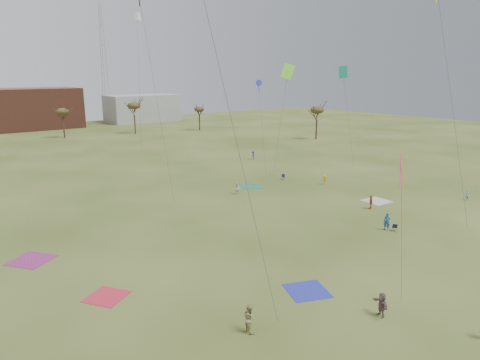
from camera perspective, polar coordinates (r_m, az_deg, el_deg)
ground at (r=40.97m, az=10.58°, el=-10.69°), size 260.00×260.00×0.00m
flyer_near_right at (r=50.79m, az=18.46°, el=-5.12°), size 0.73×0.84×1.93m
spectator_fore_a at (r=57.93m, az=16.55°, el=-2.76°), size 1.04×1.00×1.73m
spectator_fore_b at (r=30.58m, az=1.24°, el=-17.42°), size 0.91×1.08×1.96m
spectator_fore_c at (r=33.78m, az=17.81°, el=-15.07°), size 1.07×1.73×1.78m
flyer_mid_b at (r=68.57m, az=10.88°, el=0.01°), size 0.70×1.04×1.50m
flyer_mid_c at (r=66.67m, az=27.29°, el=-1.74°), size 0.60×0.49×1.42m
spectator_mid_e at (r=62.01m, az=-0.37°, el=-1.11°), size 1.02×1.05×1.70m
flyer_far_c at (r=86.78m, az=1.70°, el=3.21°), size 1.09×1.26×1.69m
blanket_red at (r=36.56m, az=-16.86°, el=-14.24°), size 3.80×3.80×0.03m
blanket_blue at (r=36.30m, az=8.66°, el=-13.98°), size 4.07×4.07×0.03m
blanket_cream at (r=61.76m, az=17.24°, el=-2.63°), size 3.37×3.37×0.03m
blanket_plum at (r=45.42m, az=-25.33°, el=-9.34°), size 4.72×4.72×0.03m
blanket_olive at (r=66.58m, az=1.46°, el=-0.82°), size 4.48×4.48×0.03m
camp_chair_center at (r=51.00m, az=19.33°, el=-5.95°), size 0.74×0.73×0.87m
camp_chair_right at (r=70.90m, az=5.61°, el=0.25°), size 0.74×0.74×0.87m
kites_aloft at (r=64.18m, az=-9.02°, el=17.23°), size 74.28×68.60×27.03m
tree_line at (r=106.95m, az=-24.27°, el=7.40°), size 117.44×49.32×8.91m
building_brick at (r=148.48m, az=-25.22°, el=8.36°), size 26.00×16.00×12.00m
building_grey at (r=158.33m, az=-12.48°, el=9.05°), size 24.00×12.00×9.00m
radio_tower at (r=160.30m, az=-17.20°, el=14.09°), size 1.51×1.72×41.00m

